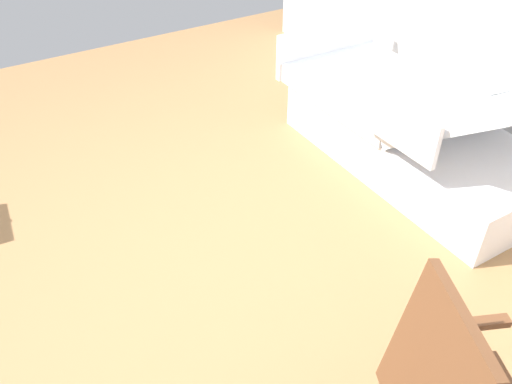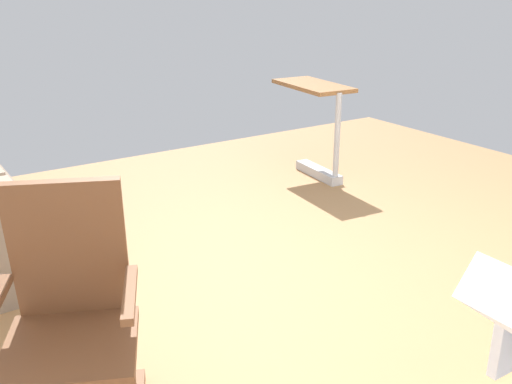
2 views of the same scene
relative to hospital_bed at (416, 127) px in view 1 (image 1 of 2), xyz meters
name	(u,v)px [view 1 (image 1 of 2)]	position (x,y,z in m)	size (l,w,h in m)	color
ground_plane	(167,252)	(1.90, -0.08, -0.31)	(6.47, 6.47, 0.00)	#9E7247
hospital_bed	(416,127)	(0.00, 0.00, 0.00)	(1.05, 2.07, 1.15)	silver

